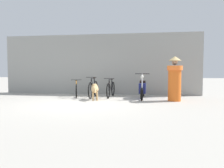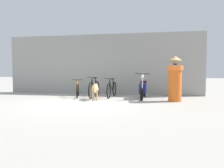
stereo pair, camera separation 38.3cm
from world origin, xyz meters
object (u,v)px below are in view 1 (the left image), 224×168
at_px(stray_dog, 95,89).
at_px(motorcycle, 143,89).
at_px(person_in_robes, 175,78).
at_px(bicycle_0, 76,90).
at_px(bicycle_2, 111,89).
at_px(bicycle_1, 93,89).

bearing_deg(stray_dog, motorcycle, -85.21).
distance_m(motorcycle, person_in_robes, 1.44).
height_order(bicycle_0, bicycle_2, bicycle_2).
relative_size(bicycle_0, motorcycle, 0.83).
bearing_deg(motorcycle, bicycle_1, -90.12).
bearing_deg(bicycle_1, bicycle_0, -100.67).
bearing_deg(person_in_robes, stray_dog, -9.96).
bearing_deg(person_in_robes, motorcycle, -36.98).
bearing_deg(bicycle_1, motorcycle, 88.17).
bearing_deg(bicycle_0, bicycle_1, 61.78).
bearing_deg(motorcycle, bicycle_2, -100.37).
height_order(bicycle_0, person_in_robes, person_in_robes).
distance_m(bicycle_2, motorcycle, 1.45).
relative_size(bicycle_0, stray_dog, 1.42).
bearing_deg(motorcycle, person_in_robes, 66.82).
distance_m(bicycle_0, person_in_robes, 4.34).
distance_m(bicycle_2, person_in_robes, 2.84).
height_order(bicycle_0, bicycle_1, bicycle_1).
xyz_separation_m(bicycle_0, stray_dog, (1.08, -0.91, 0.11)).
distance_m(bicycle_1, person_in_robes, 3.50).
relative_size(bicycle_2, person_in_robes, 1.00).
height_order(motorcycle, stray_dog, motorcycle).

